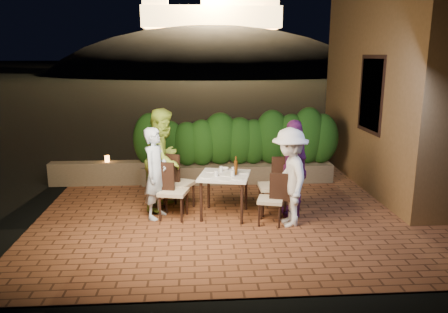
{
  "coord_description": "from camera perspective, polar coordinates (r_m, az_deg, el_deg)",
  "views": [
    {
      "loc": [
        -0.75,
        -7.06,
        2.78
      ],
      "look_at": [
        -0.25,
        0.3,
        1.05
      ],
      "focal_mm": 35.0,
      "sensor_mm": 36.0,
      "label": 1
    }
  ],
  "objects": [
    {
      "name": "building_wall",
      "position": [
        10.06,
        22.11,
        10.65
      ],
      "size": [
        1.6,
        5.0,
        5.0
      ],
      "primitive_type": "cube",
      "color": "brown",
      "rests_on": "ground"
    },
    {
      "name": "diner_white",
      "position": [
        7.22,
        8.55,
        -2.71
      ],
      "size": [
        0.68,
        1.1,
        1.64
      ],
      "primitive_type": "imported",
      "rotation": [
        0.0,
        0.0,
        -1.5
      ],
      "color": "white",
      "rests_on": "ground"
    },
    {
      "name": "glass_sw",
      "position": [
        7.74,
        -0.37,
        -1.64
      ],
      "size": [
        0.06,
        0.06,
        0.1
      ],
      "primitive_type": "cylinder",
      "color": "silver",
      "rests_on": "dining_table"
    },
    {
      "name": "bowl",
      "position": [
        7.86,
        0.02,
        -1.63
      ],
      "size": [
        0.17,
        0.17,
        0.04
      ],
      "primitive_type": "imported",
      "rotation": [
        0.0,
        0.0,
        -0.06
      ],
      "color": "white",
      "rests_on": "dining_table"
    },
    {
      "name": "chair_right_front",
      "position": [
        7.33,
        6.08,
        -5.5
      ],
      "size": [
        0.5,
        0.5,
        0.88
      ],
      "primitive_type": null,
      "rotation": [
        0.0,
        0.0,
        2.88
      ],
      "color": "black",
      "rests_on": "ground"
    },
    {
      "name": "planter",
      "position": [
        9.76,
        1.8,
        -2.15
      ],
      "size": [
        4.2,
        0.55,
        0.4
      ],
      "primitive_type": "cube",
      "color": "brown",
      "rests_on": "ground"
    },
    {
      "name": "glass_ne",
      "position": [
        7.41,
        1.14,
        -2.24
      ],
      "size": [
        0.07,
        0.07,
        0.12
      ],
      "primitive_type": "cylinder",
      "color": "silver",
      "rests_on": "dining_table"
    },
    {
      "name": "dining_table",
      "position": [
        7.67,
        0.05,
        -5.09
      ],
      "size": [
        1.0,
        1.0,
        0.75
      ],
      "primitive_type": null,
      "rotation": [
        0.0,
        0.0,
        -0.22
      ],
      "color": "white",
      "rests_on": "ground"
    },
    {
      "name": "plate_nw",
      "position": [
        7.42,
        -2.22,
        -2.66
      ],
      "size": [
        0.22,
        0.22,
        0.01
      ],
      "primitive_type": "cylinder",
      "color": "white",
      "rests_on": "dining_table"
    },
    {
      "name": "beer_bottle",
      "position": [
        7.52,
        1.55,
        -1.19
      ],
      "size": [
        0.06,
        0.06,
        0.32
      ],
      "primitive_type": null,
      "color": "#47270B",
      "rests_on": "dining_table"
    },
    {
      "name": "chair_left_back",
      "position": [
        7.99,
        -5.93,
        -3.37
      ],
      "size": [
        0.64,
        0.64,
        1.02
      ],
      "primitive_type": null,
      "rotation": [
        0.0,
        0.0,
        -0.5
      ],
      "color": "black",
      "rests_on": "ground"
    },
    {
      "name": "plate_centre",
      "position": [
        7.54,
        0.3,
        -2.39
      ],
      "size": [
        0.22,
        0.22,
        0.01
      ],
      "primitive_type": "cylinder",
      "color": "white",
      "rests_on": "dining_table"
    },
    {
      "name": "plate_front",
      "position": [
        7.26,
        0.07,
        -3.01
      ],
      "size": [
        0.2,
        0.2,
        0.01
      ],
      "primitive_type": "cylinder",
      "color": "white",
      "rests_on": "dining_table"
    },
    {
      "name": "plate_se",
      "position": [
        7.71,
        2.56,
        -2.04
      ],
      "size": [
        0.23,
        0.23,
        0.01
      ],
      "primitive_type": "cylinder",
      "color": "white",
      "rests_on": "dining_table"
    },
    {
      "name": "chair_right_back",
      "position": [
        7.81,
        6.35,
        -3.75
      ],
      "size": [
        0.48,
        0.48,
        1.03
      ],
      "primitive_type": null,
      "rotation": [
        0.0,
        0.0,
        3.15
      ],
      "color": "black",
      "rests_on": "ground"
    },
    {
      "name": "glass_nw",
      "position": [
        7.44,
        -1.04,
        -2.23
      ],
      "size": [
        0.06,
        0.06,
        0.1
      ],
      "primitive_type": "cylinder",
      "color": "silver",
      "rests_on": "dining_table"
    },
    {
      "name": "window_pane",
      "position": [
        9.31,
        18.82,
        7.69
      ],
      "size": [
        0.08,
        1.0,
        1.4
      ],
      "primitive_type": "cube",
      "color": "black",
      "rests_on": "building_wall"
    },
    {
      "name": "fortress",
      "position": [
        67.56,
        -1.68,
        19.75
      ],
      "size": [
        26.0,
        8.0,
        8.0
      ],
      "primitive_type": null,
      "color": "#FFCC7A",
      "rests_on": "hill"
    },
    {
      "name": "diner_purple",
      "position": [
        7.7,
        9.02,
        -1.49
      ],
      "size": [
        0.54,
        1.04,
        1.7
      ],
      "primitive_type": "imported",
      "rotation": [
        0.0,
        0.0,
        -1.44
      ],
      "color": "#66225E",
      "rests_on": "ground"
    },
    {
      "name": "window_frame",
      "position": [
        9.3,
        18.76,
        7.69
      ],
      "size": [
        0.06,
        1.15,
        1.55
      ],
      "primitive_type": "cube",
      "color": "black",
      "rests_on": "building_wall"
    },
    {
      "name": "diner_green",
      "position": [
        8.01,
        -7.83,
        -0.34
      ],
      "size": [
        0.97,
        1.09,
        1.85
      ],
      "primitive_type": "imported",
      "rotation": [
        0.0,
        0.0,
        1.21
      ],
      "color": "#91B538",
      "rests_on": "ground"
    },
    {
      "name": "chair_left_front",
      "position": [
        7.58,
        -6.63,
        -4.45
      ],
      "size": [
        0.55,
        0.55,
        0.99
      ],
      "primitive_type": null,
      "rotation": [
        0.0,
        0.0,
        -0.24
      ],
      "color": "black",
      "rests_on": "ground"
    },
    {
      "name": "glass_se",
      "position": [
        7.67,
        1.23,
        -1.76
      ],
      "size": [
        0.06,
        0.06,
        0.1
      ],
      "primitive_type": "cylinder",
      "color": "silver",
      "rests_on": "dining_table"
    },
    {
      "name": "ground",
      "position": [
        7.63,
        2.02,
        -8.34
      ],
      "size": [
        400.0,
        400.0,
        0.0
      ],
      "primitive_type": "plane",
      "color": "black",
      "rests_on": "ground"
    },
    {
      "name": "hedge",
      "position": [
        9.58,
        1.84,
        2.18
      ],
      "size": [
        4.0,
        0.7,
        1.1
      ],
      "primitive_type": null,
      "color": "#184011",
      "rests_on": "planter"
    },
    {
      "name": "terrace_floor",
      "position": [
        8.12,
        1.65,
        -7.41
      ],
      "size": [
        7.0,
        6.0,
        0.15
      ],
      "primitive_type": "cube",
      "color": "brown",
      "rests_on": "ground"
    },
    {
      "name": "parapet",
      "position": [
        9.91,
        -15.74,
        -2.11
      ],
      "size": [
        2.2,
        0.3,
        0.5
      ],
      "primitive_type": "cube",
      "color": "brown",
      "rests_on": "ground"
    },
    {
      "name": "hill",
      "position": [
        67.46,
        -1.6,
        7.42
      ],
      "size": [
        52.0,
        40.0,
        22.0
      ],
      "primitive_type": "ellipsoid",
      "color": "black",
      "rests_on": "ground"
    },
    {
      "name": "parapet_lamp",
      "position": [
        9.8,
        -15.02,
        -0.3
      ],
      "size": [
        0.1,
        0.1,
        0.14
      ],
      "primitive_type": "cylinder",
      "color": "orange",
      "rests_on": "parapet"
    },
    {
      "name": "plate_sw",
      "position": [
        7.78,
        -1.72,
        -1.9
      ],
      "size": [
        0.21,
        0.21,
        0.01
      ],
      "primitive_type": "cylinder",
      "color": "white",
      "rests_on": "dining_table"
    },
    {
      "name": "diner_blue",
      "position": [
        7.57,
        -8.91,
        -2.17
      ],
      "size": [
        0.58,
        0.68,
        1.59
      ],
      "primitive_type": "imported",
      "rotation": [
        0.0,
        0.0,
        1.15
      ],
      "color": "silver",
      "rests_on": "ground"
    },
    {
      "name": "plate_ne",
      "position": [
        7.31,
        1.72,
        -2.88
      ],
      "size": [
        0.21,
        0.21,
        0.01
      ],
      "primitive_type": "cylinder",
      "color": "white",
      "rests_on": "dining_table"
    }
  ]
}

